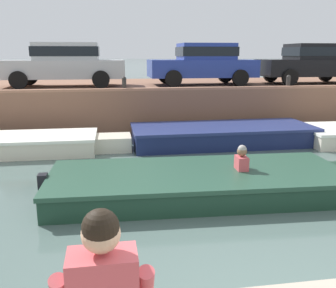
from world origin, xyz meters
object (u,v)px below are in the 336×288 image
Objects in this scene: boat_moored_west_cream at (12,145)px; car_right_inner_black at (312,62)px; mooring_bollard_east at (288,81)px; car_centre_blue at (203,62)px; car_left_inner_silver at (64,63)px; boat_moored_central_navy at (231,135)px; motorboat_passing at (212,182)px; mooring_bollard_mid at (124,83)px.

boat_moored_west_cream is 1.48× the size of car_right_inner_black.
car_centre_blue is at bearing 144.44° from mooring_bollard_east.
car_centre_blue is at bearing 0.01° from car_left_inner_silver.
car_left_inner_silver is at bearing 144.76° from boat_moored_central_navy.
car_centre_blue and car_right_inner_black have the same top height.
boat_moored_west_cream is at bearing -167.45° from mooring_bollard_east.
motorboat_passing is at bearing -65.42° from car_left_inner_silver.
motorboat_passing is at bearing -76.16° from mooring_bollard_mid.
car_centre_blue reaches higher than motorboat_passing.
mooring_bollard_east is (5.66, 0.00, 0.00)m from mooring_bollard_mid.
mooring_bollard_mid reaches higher than motorboat_passing.
car_left_inner_silver is at bearing 137.94° from mooring_bollard_mid.
car_right_inner_black is at bearing 44.78° from mooring_bollard_east.
car_left_inner_silver is 1.10× the size of car_centre_blue.
car_centre_blue is 9.01× the size of mooring_bollard_mid.
mooring_bollard_mid reaches higher than boat_moored_west_cream.
boat_moored_central_navy is 6.59m from car_left_inner_silver.
car_left_inner_silver is (1.09, 3.80, 2.08)m from boat_moored_west_cream.
mooring_bollard_mid and mooring_bollard_east have the same top height.
motorboat_passing reaches higher than boat_moored_central_navy.
boat_moored_west_cream is 7.57m from car_centre_blue.
mooring_bollard_east is at bearing 0.00° from mooring_bollard_mid.
mooring_bollard_mid is (-3.07, 1.77, 1.44)m from boat_moored_central_navy.
car_left_inner_silver is at bearing 166.54° from mooring_bollard_east.
mooring_bollard_mid is at bearing -42.06° from car_left_inner_silver.
boat_moored_west_cream is 13.35× the size of mooring_bollard_mid.
mooring_bollard_mid is at bearing -149.08° from car_centre_blue.
car_left_inner_silver reaches higher than mooring_bollard_mid.
motorboat_passing is 15.42× the size of mooring_bollard_east.
motorboat_passing is at bearing -113.07° from boat_moored_central_navy.
car_centre_blue is (1.68, 7.53, 2.09)m from motorboat_passing.
mooring_bollard_east is at bearing 34.37° from boat_moored_central_navy.
mooring_bollard_mid is at bearing -166.23° from car_right_inner_black.
mooring_bollard_mid is at bearing 31.98° from boat_moored_west_cream.
boat_moored_central_navy is at bearing -29.95° from mooring_bollard_mid.
boat_moored_central_navy is at bearing 1.73° from boat_moored_west_cream.
mooring_bollard_east is (4.26, 5.69, 1.48)m from motorboat_passing.
boat_moored_west_cream is 1.35× the size of car_left_inner_silver.
car_centre_blue is (6.21, 3.80, 2.07)m from boat_moored_west_cream.
boat_moored_west_cream is 6.21m from boat_moored_central_navy.
car_centre_blue is at bearing 77.45° from motorboat_passing.
boat_moored_west_cream is 3.98m from mooring_bollard_mid.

